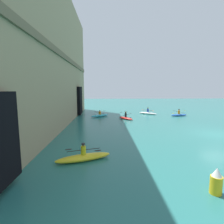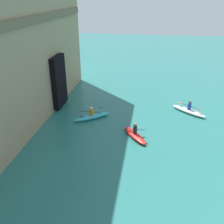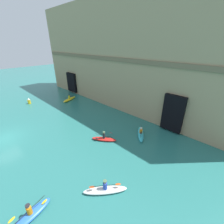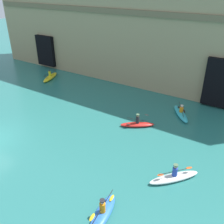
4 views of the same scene
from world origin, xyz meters
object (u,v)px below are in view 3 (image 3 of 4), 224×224
(kayak_blue, at_px, (31,214))
(marker_buoy, at_px, (29,101))
(kayak_cyan, at_px, (141,134))
(kayak_white, at_px, (105,190))
(kayak_red, at_px, (104,139))
(kayak_yellow, at_px, (69,99))

(kayak_blue, distance_m, marker_buoy, 22.45)
(kayak_cyan, bearing_deg, kayak_white, -20.14)
(kayak_blue, xyz_separation_m, marker_buoy, (-21.25, 7.24, 0.33))
(kayak_blue, height_order, marker_buoy, marker_buoy)
(kayak_red, xyz_separation_m, marker_buoy, (-18.47, -1.92, 0.33))
(kayak_blue, relative_size, kayak_cyan, 0.94)
(kayak_blue, height_order, kayak_red, kayak_red)
(kayak_white, height_order, kayak_yellow, kayak_white)
(kayak_red, bearing_deg, kayak_yellow, 128.68)
(kayak_yellow, xyz_separation_m, kayak_red, (14.74, -4.33, -0.01))
(kayak_cyan, relative_size, kayak_red, 1.12)
(kayak_white, height_order, marker_buoy, kayak_white)
(kayak_cyan, xyz_separation_m, marker_buoy, (-20.93, -5.82, 0.32))
(kayak_blue, relative_size, marker_buoy, 2.46)
(kayak_cyan, bearing_deg, marker_buoy, -111.22)
(kayak_yellow, bearing_deg, kayak_white, 45.19)
(kayak_blue, distance_m, kayak_red, 9.57)
(kayak_white, bearing_deg, kayak_yellow, 105.60)
(kayak_blue, bearing_deg, kayak_red, 6.81)
(marker_buoy, bearing_deg, kayak_blue, -18.81)
(marker_buoy, bearing_deg, kayak_white, -6.26)
(kayak_yellow, height_order, kayak_cyan, kayak_yellow)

